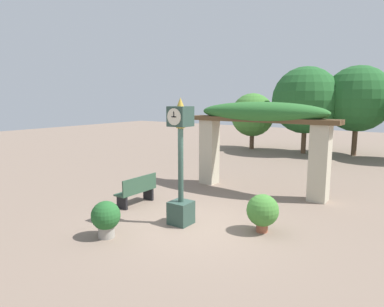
{
  "coord_description": "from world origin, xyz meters",
  "views": [
    {
      "loc": [
        4.75,
        -6.95,
        3.21
      ],
      "look_at": [
        -0.33,
        0.34,
        1.78
      ],
      "focal_mm": 32.0,
      "sensor_mm": 36.0,
      "label": 1
    }
  ],
  "objects": [
    {
      "name": "pergola",
      "position": [
        0.0,
        3.95,
        2.31
      ],
      "size": [
        5.23,
        1.17,
        3.1
      ],
      "color": "#BCB299",
      "rests_on": "ground"
    },
    {
      "name": "potted_plant_near_left",
      "position": [
        1.62,
        0.54,
        0.53
      ],
      "size": [
        0.78,
        0.78,
        0.93
      ],
      "color": "#9E563D",
      "rests_on": "ground"
    },
    {
      "name": "park_bench",
      "position": [
        -2.4,
        0.39,
        0.43
      ],
      "size": [
        0.42,
        1.43,
        0.89
      ],
      "rotation": [
        0.0,
        0.0,
        -1.57
      ],
      "color": "#2D4C38",
      "rests_on": "ground"
    },
    {
      "name": "ground_plane",
      "position": [
        0.0,
        0.0,
        0.0
      ],
      "size": [
        60.0,
        60.0,
        0.0
      ],
      "primitive_type": "plane",
      "color": "#7F6B5B"
    },
    {
      "name": "potted_plant_near_right",
      "position": [
        -1.24,
        -1.86,
        0.49
      ],
      "size": [
        0.68,
        0.68,
        0.87
      ],
      "color": "gray",
      "rests_on": "ground"
    },
    {
      "name": "tree_line",
      "position": [
        0.18,
        13.61,
        2.99
      ],
      "size": [
        11.94,
        4.63,
        5.04
      ],
      "color": "brown",
      "rests_on": "ground"
    },
    {
      "name": "pedestal_clock",
      "position": [
        -0.33,
        -0.16,
        1.42
      ],
      "size": [
        0.54,
        0.54,
        3.24
      ],
      "color": "#2D473D",
      "rests_on": "ground"
    }
  ]
}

